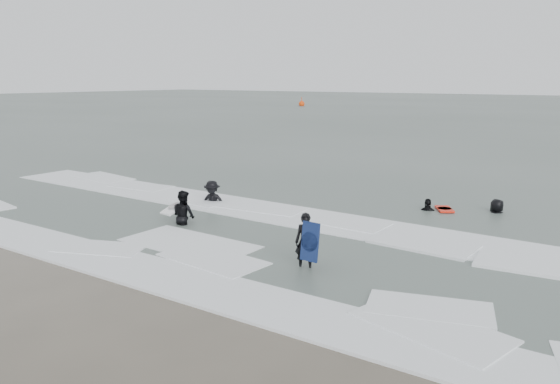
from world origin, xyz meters
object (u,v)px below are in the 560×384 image
Objects in this scene: buoy at (302,104)px; surfer_right_near at (428,212)px; surfer_wading at (184,225)px; surfer_centre at (305,270)px; surfer_breaker at (212,204)px; surfer_right_far at (496,214)px.

surfer_right_near is at bearing -53.90° from buoy.
buoy is (-38.79, 67.67, 0.42)m from surfer_wading.
surfer_breaker reaches higher than surfer_centre.
buoy is at bearing -106.41° from surfer_right_far.
surfer_right_near is (0.37, 7.70, 0.00)m from surfer_centre.
surfer_centre is 5.71m from surfer_wading.
surfer_wading is (-5.55, 1.34, 0.00)m from surfer_centre.
buoy is at bearing -53.15° from surfer_wading.
surfer_breaker is 1.04× the size of surfer_right_far.
surfer_breaker is at bearing 129.12° from surfer_centre.
buoy reaches higher than surfer_right_near.
surfer_centre is at bearing 173.48° from surfer_wading.
surfer_centre is 0.85× the size of surfer_breaker.
surfer_centre is 0.90× the size of buoy.
surfer_right_near is at bearing 2.97° from surfer_breaker.
surfer_wading reaches higher than surfer_right_near.
surfer_centre is 0.91× the size of surfer_right_near.
surfer_right_near is (5.92, 6.36, 0.00)m from surfer_wading.
surfer_right_near is (7.24, 3.50, 0.00)m from surfer_breaker.
surfer_wading reaches higher than surfer_right_far.
surfer_breaker is 1.06× the size of buoy.
buoy is (-44.34, 69.01, 0.42)m from surfer_centre.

